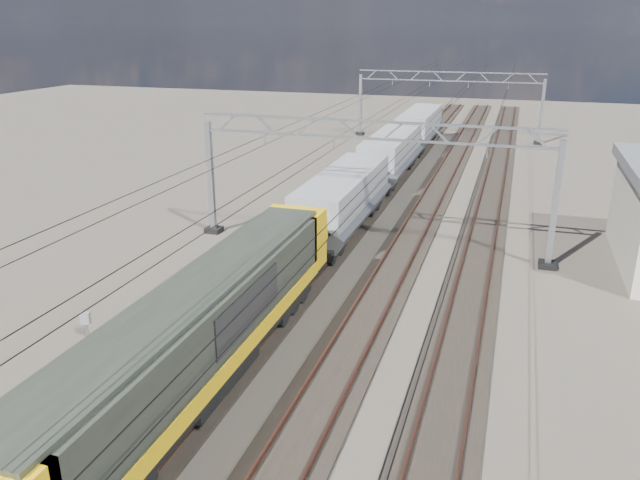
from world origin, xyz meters
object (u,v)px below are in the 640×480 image
(hopper_wagon_third, at_px, (420,125))
(trackside_cabinet, at_px, (85,319))
(catenary_gantry_mid, at_px, (369,180))
(catenary_gantry_far, at_px, (448,103))
(locomotive, at_px, (200,331))
(hopper_wagon_lead, at_px, (343,198))
(hopper_wagon_mid, at_px, (391,152))

(hopper_wagon_third, distance_m, trackside_cabinet, 44.52)
(catenary_gantry_mid, relative_size, trackside_cabinet, 17.90)
(catenary_gantry_mid, bearing_deg, catenary_gantry_far, 90.00)
(catenary_gantry_mid, height_order, hopper_wagon_third, catenary_gantry_mid)
(catenary_gantry_far, height_order, trackside_cabinet, catenary_gantry_far)
(catenary_gantry_mid, distance_m, trackside_cabinet, 16.20)
(locomotive, xyz_separation_m, hopper_wagon_lead, (-0.00, 17.70, -0.09))
(locomotive, xyz_separation_m, trackside_cabinet, (-6.25, 2.04, -1.49))
(catenary_gantry_far, relative_size, hopper_wagon_lead, 1.53)
(hopper_wagon_mid, xyz_separation_m, hopper_wagon_third, (0.00, 14.20, 0.00))
(locomotive, height_order, hopper_wagon_third, locomotive)
(trackside_cabinet, bearing_deg, hopper_wagon_mid, 58.13)
(trackside_cabinet, bearing_deg, hopper_wagon_lead, 48.19)
(hopper_wagon_mid, bearing_deg, catenary_gantry_far, 84.21)
(catenary_gantry_mid, bearing_deg, hopper_wagon_lead, 134.20)
(catenary_gantry_mid, relative_size, locomotive, 0.94)
(hopper_wagon_mid, height_order, trackside_cabinet, hopper_wagon_mid)
(catenary_gantry_far, height_order, hopper_wagon_lead, catenary_gantry_far)
(catenary_gantry_mid, height_order, hopper_wagon_mid, catenary_gantry_mid)
(locomotive, bearing_deg, catenary_gantry_mid, 82.71)
(locomotive, relative_size, hopper_wagon_lead, 1.62)
(hopper_wagon_mid, bearing_deg, catenary_gantry_mid, -82.99)
(hopper_wagon_lead, bearing_deg, hopper_wagon_mid, 90.00)
(catenary_gantry_mid, height_order, locomotive, catenary_gantry_mid)
(catenary_gantry_mid, bearing_deg, locomotive, -97.29)
(catenary_gantry_far, xyz_separation_m, trackside_cabinet, (-8.25, -49.60, -3.07))
(catenary_gantry_far, height_order, hopper_wagon_mid, catenary_gantry_far)
(hopper_wagon_mid, distance_m, hopper_wagon_third, 14.20)
(hopper_wagon_lead, distance_m, hopper_wagon_third, 28.40)
(hopper_wagon_mid, bearing_deg, hopper_wagon_third, 90.00)
(catenary_gantry_far, distance_m, hopper_wagon_lead, 34.04)
(locomotive, relative_size, hopper_wagon_mid, 1.62)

